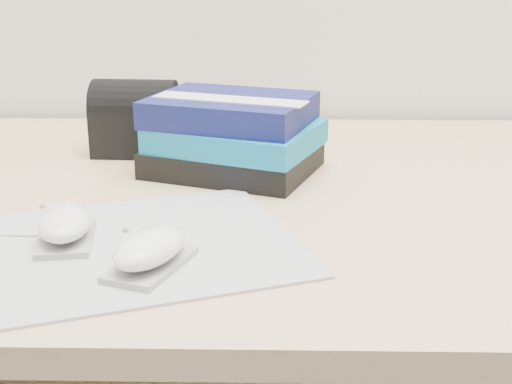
{
  "coord_description": "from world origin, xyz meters",
  "views": [
    {
      "loc": [
        -0.04,
        0.7,
        1.02
      ],
      "look_at": [
        -0.05,
        1.44,
        0.77
      ],
      "focal_mm": 50.0,
      "sensor_mm": 36.0,
      "label": 1
    }
  ],
  "objects_px": {
    "desk": "(293,323)",
    "pouch": "(136,118)",
    "mouse_rear": "(65,225)",
    "book_stack": "(233,135)",
    "mouse_front": "(150,250)"
  },
  "relations": [
    {
      "from": "mouse_rear",
      "to": "book_stack",
      "type": "height_order",
      "value": "book_stack"
    },
    {
      "from": "desk",
      "to": "mouse_front",
      "type": "distance_m",
      "value": 0.44
    },
    {
      "from": "desk",
      "to": "pouch",
      "type": "xyz_separation_m",
      "value": [
        -0.24,
        0.1,
        0.29
      ]
    },
    {
      "from": "desk",
      "to": "mouse_rear",
      "type": "distance_m",
      "value": 0.44
    },
    {
      "from": "desk",
      "to": "mouse_rear",
      "type": "height_order",
      "value": "mouse_rear"
    },
    {
      "from": "desk",
      "to": "pouch",
      "type": "height_order",
      "value": "pouch"
    },
    {
      "from": "mouse_front",
      "to": "desk",
      "type": "bearing_deg",
      "value": 64.63
    },
    {
      "from": "book_stack",
      "to": "mouse_front",
      "type": "bearing_deg",
      "value": -100.97
    },
    {
      "from": "desk",
      "to": "book_stack",
      "type": "bearing_deg",
      "value": 173.56
    },
    {
      "from": "mouse_rear",
      "to": "book_stack",
      "type": "relative_size",
      "value": 0.41
    },
    {
      "from": "desk",
      "to": "mouse_front",
      "type": "bearing_deg",
      "value": -115.37
    },
    {
      "from": "mouse_rear",
      "to": "book_stack",
      "type": "bearing_deg",
      "value": 58.22
    },
    {
      "from": "mouse_rear",
      "to": "book_stack",
      "type": "xyz_separation_m",
      "value": [
        0.16,
        0.26,
        0.03
      ]
    },
    {
      "from": "book_stack",
      "to": "pouch",
      "type": "distance_m",
      "value": 0.18
    },
    {
      "from": "book_stack",
      "to": "pouch",
      "type": "bearing_deg",
      "value": 148.49
    }
  ]
}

